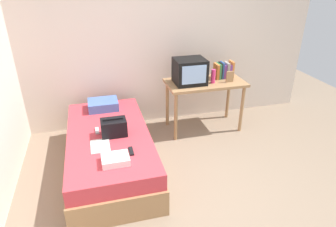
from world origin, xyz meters
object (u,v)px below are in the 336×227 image
(book_row, at_px, (224,70))
(magazine, at_px, (100,146))
(tv, at_px, (190,71))
(folded_towel, at_px, (115,159))
(pillow, at_px, (103,105))
(desk, at_px, (205,88))
(handbag, at_px, (114,127))
(remote_dark, at_px, (131,151))
(water_bottle, at_px, (213,76))
(picture_frame, at_px, (230,77))
(bed, at_px, (110,150))
(remote_silver, at_px, (97,131))

(book_row, relative_size, magazine, 0.96)
(tv, xyz_separation_m, folded_towel, (-1.23, -1.30, -0.42))
(pillow, xyz_separation_m, folded_towel, (0.03, -1.34, -0.03))
(desk, height_order, handbag, desk)
(book_row, relative_size, remote_dark, 1.78)
(book_row, height_order, pillow, book_row)
(tv, relative_size, pillow, 1.07)
(water_bottle, xyz_separation_m, picture_frame, (0.25, -0.03, -0.02))
(pillow, xyz_separation_m, magazine, (-0.10, -0.99, -0.06))
(tv, height_order, water_bottle, tv)
(bed, distance_m, folded_towel, 0.69)
(bed, xyz_separation_m, remote_silver, (-0.13, 0.08, 0.26))
(water_bottle, height_order, remote_dark, water_bottle)
(magazine, bearing_deg, remote_silver, 92.63)
(desk, height_order, picture_frame, picture_frame)
(folded_towel, bearing_deg, picture_frame, 33.28)
(book_row, relative_size, picture_frame, 1.70)
(picture_frame, distance_m, pillow, 1.87)
(picture_frame, distance_m, folded_towel, 2.19)
(remote_dark, bearing_deg, pillow, 100.18)
(magazine, xyz_separation_m, folded_towel, (0.14, -0.35, 0.03))
(desk, xyz_separation_m, folded_towel, (-1.48, -1.30, -0.14))
(book_row, bearing_deg, picture_frame, -87.72)
(bed, xyz_separation_m, handbag, (0.07, -0.06, 0.35))
(desk, bearing_deg, remote_dark, -138.31)
(bed, relative_size, water_bottle, 9.79)
(remote_dark, bearing_deg, desk, 41.69)
(folded_towel, bearing_deg, water_bottle, 37.98)
(remote_silver, bearing_deg, bed, -30.59)
(book_row, bearing_deg, magazine, -151.82)
(water_bottle, distance_m, book_row, 0.30)
(handbag, distance_m, folded_towel, 0.57)
(water_bottle, bearing_deg, picture_frame, -6.85)
(remote_dark, height_order, remote_silver, same)
(water_bottle, height_order, handbag, water_bottle)
(book_row, bearing_deg, tv, -170.59)
(desk, xyz_separation_m, tv, (-0.25, -0.00, 0.28))
(bed, bearing_deg, water_bottle, 20.47)
(handbag, relative_size, remote_silver, 2.08)
(tv, height_order, book_row, tv)
(water_bottle, bearing_deg, handbag, -156.71)
(pillow, relative_size, remote_dark, 2.63)
(book_row, xyz_separation_m, magazine, (-1.94, -1.04, -0.39))
(book_row, xyz_separation_m, remote_silver, (-1.96, -0.69, -0.38))
(magazine, bearing_deg, book_row, 28.18)
(pillow, bearing_deg, remote_dark, -79.82)
(bed, xyz_separation_m, desk, (1.50, 0.67, 0.43))
(water_bottle, relative_size, handbag, 0.68)
(picture_frame, distance_m, remote_silver, 2.05)
(tv, distance_m, pillow, 1.32)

